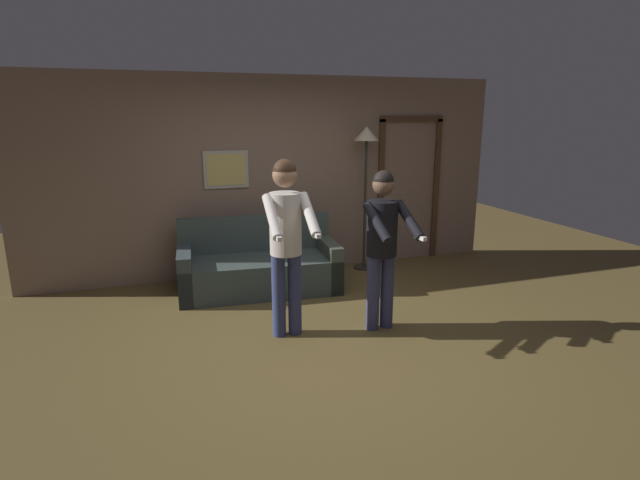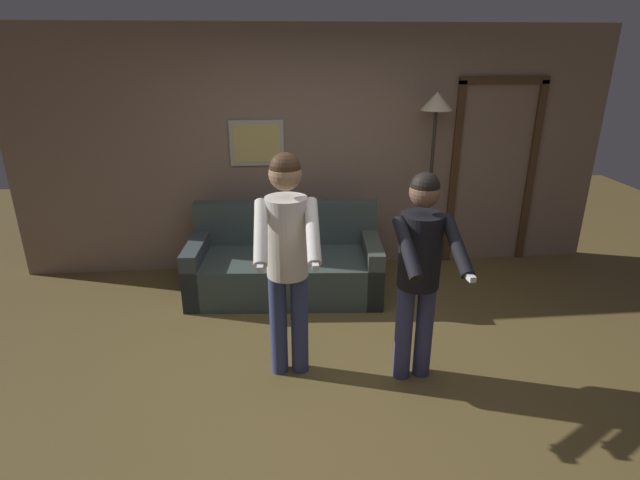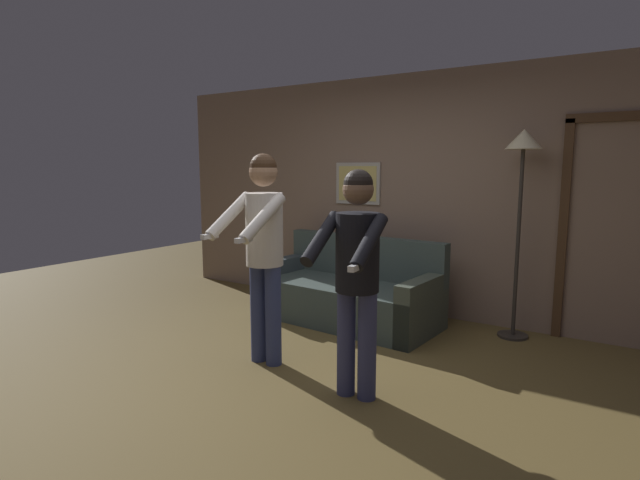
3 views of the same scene
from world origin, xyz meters
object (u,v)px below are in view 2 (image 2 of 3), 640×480
at_px(couch, 285,267).
at_px(person_standing_right, 420,263).
at_px(person_standing_left, 287,248).
at_px(torchiere_lamp, 435,125).

bearing_deg(couch, person_standing_right, -58.81).
distance_m(person_standing_left, person_standing_right, 0.94).
relative_size(couch, torchiere_lamp, 1.01).
bearing_deg(person_standing_left, person_standing_right, -8.64).
relative_size(person_standing_left, person_standing_right, 1.08).
bearing_deg(person_standing_right, couch, 121.19).
bearing_deg(couch, torchiere_lamp, 14.52).
bearing_deg(torchiere_lamp, couch, -165.48).
height_order(torchiere_lamp, person_standing_right, torchiere_lamp).
relative_size(torchiere_lamp, person_standing_right, 1.22).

